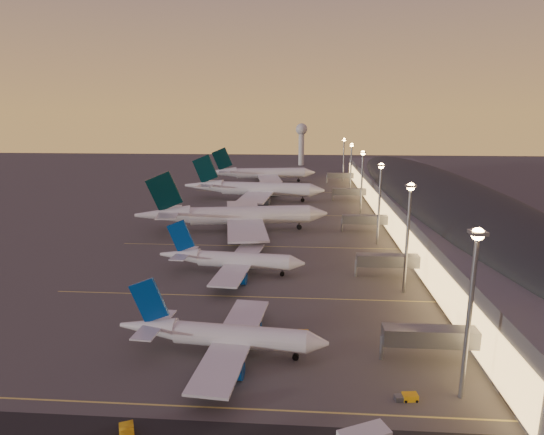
{
  "coord_description": "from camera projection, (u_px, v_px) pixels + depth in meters",
  "views": [
    {
      "loc": [
        12.32,
        -101.22,
        41.15
      ],
      "look_at": [
        2.0,
        45.0,
        7.0
      ],
      "focal_mm": 30.0,
      "sensor_mm": 36.0,
      "label": 1
    }
  ],
  "objects": [
    {
      "name": "airliner_wide_far",
      "position": [
        261.0,
        173.0,
        270.69
      ],
      "size": [
        65.5,
        60.35,
        21.0
      ],
      "rotation": [
        0.0,
        0.0,
        0.16
      ],
      "color": "silver",
      "rests_on": "ground"
    },
    {
      "name": "airliner_wide_near",
      "position": [
        234.0,
        216.0,
        159.44
      ],
      "size": [
        67.39,
        62.15,
        21.62
      ],
      "rotation": [
        0.0,
        0.0,
        0.17
      ],
      "color": "silver",
      "rests_on": "ground"
    },
    {
      "name": "radar_tower",
      "position": [
        301.0,
        137.0,
        355.46
      ],
      "size": [
        9.0,
        9.0,
        32.5
      ],
      "color": "silver",
      "rests_on": "ground"
    },
    {
      "name": "airliner_wide_mid",
      "position": [
        254.0,
        189.0,
        215.07
      ],
      "size": [
        67.55,
        61.75,
        21.6
      ],
      "rotation": [
        0.0,
        0.0,
        -0.08
      ],
      "color": "silver",
      "rests_on": "ground"
    },
    {
      "name": "light_masts",
      "position": [
        369.0,
        178.0,
        165.21
      ],
      "size": [
        2.2,
        217.2,
        25.9
      ],
      "color": "gray",
      "rests_on": "ground"
    },
    {
      "name": "airliner_narrow_north",
      "position": [
        231.0,
        260.0,
        118.11
      ],
      "size": [
        38.86,
        34.86,
        13.87
      ],
      "rotation": [
        0.0,
        0.0,
        -0.09
      ],
      "color": "silver",
      "rests_on": "ground"
    },
    {
      "name": "terminal_building",
      "position": [
        434.0,
        199.0,
        172.69
      ],
      "size": [
        56.35,
        255.0,
        17.46
      ],
      "color": "#4E4E53",
      "rests_on": "ground"
    },
    {
      "name": "airliner_narrow_south",
      "position": [
        222.0,
        336.0,
        78.49
      ],
      "size": [
        37.3,
        33.44,
        13.32
      ],
      "rotation": [
        0.0,
        0.0,
        -0.09
      ],
      "color": "silver",
      "rests_on": "ground"
    },
    {
      "name": "lane_markings",
      "position": [
        265.0,
        242.0,
        147.37
      ],
      "size": [
        90.0,
        180.36,
        0.0
      ],
      "color": "#D8C659",
      "rests_on": "ground"
    },
    {
      "name": "baggage_tug_b",
      "position": [
        301.0,
        333.0,
        85.59
      ],
      "size": [
        3.28,
        1.52,
        0.97
      ],
      "rotation": [
        0.0,
        0.0,
        0.02
      ],
      "color": "#D8990D",
      "rests_on": "ground"
    },
    {
      "name": "baggage_tug_a",
      "position": [
        407.0,
        397.0,
        66.39
      ],
      "size": [
        3.44,
        1.72,
        0.99
      ],
      "rotation": [
        0.0,
        0.0,
        0.11
      ],
      "color": "#D8990D",
      "rests_on": "ground"
    },
    {
      "name": "ground",
      "position": [
        250.0,
        288.0,
        108.51
      ],
      "size": [
        700.0,
        700.0,
        0.0
      ],
      "primitive_type": "plane",
      "color": "#43413E"
    }
  ]
}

